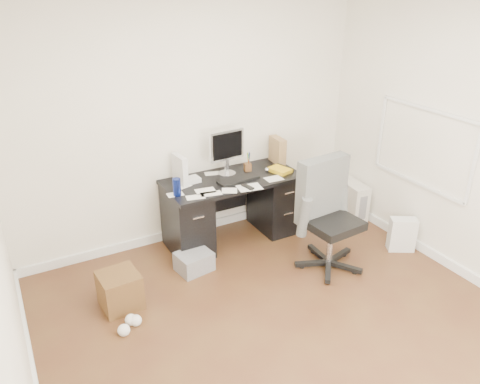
% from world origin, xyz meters
% --- Properties ---
extents(ground, '(4.00, 4.00, 0.00)m').
position_xyz_m(ground, '(0.00, 0.00, 0.00)').
color(ground, '#492517').
rests_on(ground, ground).
extents(room_shell, '(4.02, 4.02, 2.71)m').
position_xyz_m(room_shell, '(0.03, 0.03, 1.66)').
color(room_shell, silver).
rests_on(room_shell, ground).
extents(desk, '(1.50, 0.70, 0.75)m').
position_xyz_m(desk, '(0.30, 1.65, 0.40)').
color(desk, black).
rests_on(desk, ground).
extents(loose_papers, '(1.10, 0.60, 0.00)m').
position_xyz_m(loose_papers, '(0.10, 1.60, 0.75)').
color(loose_papers, white).
rests_on(loose_papers, desk).
extents(lcd_monitor, '(0.43, 0.26, 0.52)m').
position_xyz_m(lcd_monitor, '(0.30, 1.78, 1.01)').
color(lcd_monitor, silver).
rests_on(lcd_monitor, desk).
extents(keyboard, '(0.48, 0.20, 0.03)m').
position_xyz_m(keyboard, '(0.32, 1.56, 0.76)').
color(keyboard, black).
rests_on(keyboard, desk).
extents(computer_mouse, '(0.05, 0.05, 0.05)m').
position_xyz_m(computer_mouse, '(0.73, 1.62, 0.78)').
color(computer_mouse, silver).
rests_on(computer_mouse, desk).
extents(travel_mug, '(0.10, 0.10, 0.18)m').
position_xyz_m(travel_mug, '(-0.39, 1.53, 0.84)').
color(travel_mug, navy).
rests_on(travel_mug, desk).
extents(white_binder, '(0.14, 0.27, 0.31)m').
position_xyz_m(white_binder, '(-0.24, 1.80, 0.90)').
color(white_binder, silver).
rests_on(white_binder, desk).
extents(magazine_file, '(0.15, 0.27, 0.30)m').
position_xyz_m(magazine_file, '(0.99, 1.82, 0.90)').
color(magazine_file, olive).
rests_on(magazine_file, desk).
extents(pen_cup, '(0.11, 0.11, 0.22)m').
position_xyz_m(pen_cup, '(0.55, 1.76, 0.86)').
color(pen_cup, '#573618').
rests_on(pen_cup, desk).
extents(yellow_book, '(0.25, 0.28, 0.04)m').
position_xyz_m(yellow_book, '(0.86, 1.56, 0.77)').
color(yellow_book, gold).
rests_on(yellow_book, desk).
extents(paper_remote, '(0.28, 0.24, 0.02)m').
position_xyz_m(paper_remote, '(0.34, 1.35, 0.76)').
color(paper_remote, white).
rests_on(paper_remote, desk).
extents(office_chair, '(0.70, 0.70, 1.15)m').
position_xyz_m(office_chair, '(0.91, 0.66, 0.57)').
color(office_chair, '#4B4D4B').
rests_on(office_chair, ground).
extents(pc_tower, '(0.26, 0.48, 0.46)m').
position_xyz_m(pc_tower, '(1.85, 1.40, 0.23)').
color(pc_tower, beige).
rests_on(pc_tower, ground).
extents(shopping_bag, '(0.34, 0.31, 0.38)m').
position_xyz_m(shopping_bag, '(1.81, 0.53, 0.19)').
color(shopping_bag, silver).
rests_on(shopping_bag, ground).
extents(wicker_basket, '(0.37, 0.37, 0.34)m').
position_xyz_m(wicker_basket, '(-1.17, 1.06, 0.17)').
color(wicker_basket, '#452714').
rests_on(wicker_basket, ground).
extents(desk_printer, '(0.38, 0.33, 0.20)m').
position_xyz_m(desk_printer, '(-0.35, 1.27, 0.10)').
color(desk_printer, slate).
rests_on(desk_printer, ground).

